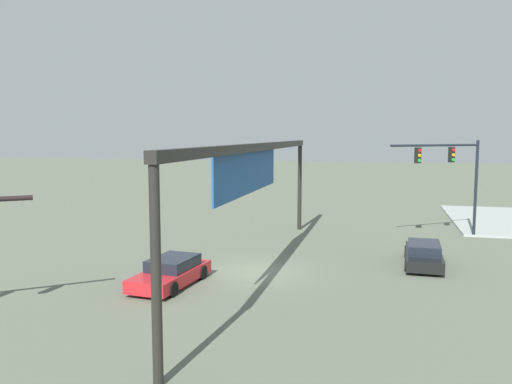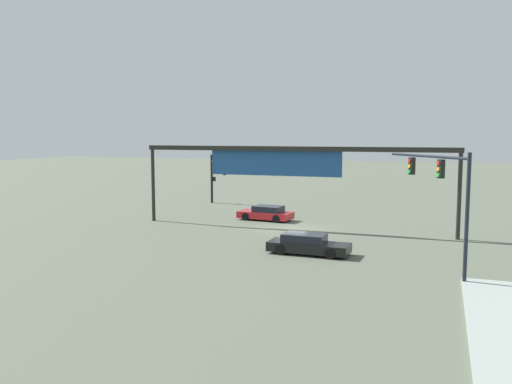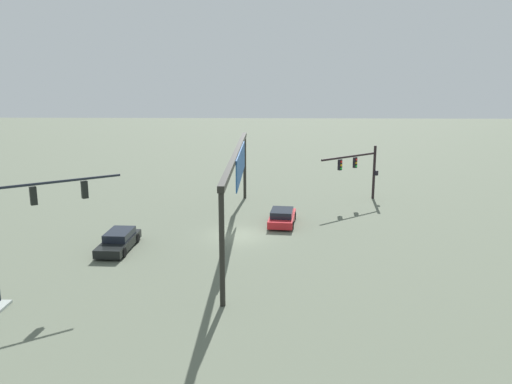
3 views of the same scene
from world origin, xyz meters
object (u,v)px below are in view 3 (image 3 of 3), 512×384
traffic_signal_opposite_side (361,166)px  sedan_car_waiting_far (282,217)px  traffic_signal_near_corner (32,211)px  sedan_car_approaching (119,241)px

traffic_signal_opposite_side → sedan_car_waiting_far: 10.95m
traffic_signal_near_corner → sedan_car_waiting_far: bearing=10.1°
traffic_signal_opposite_side → sedan_car_approaching: 23.23m
traffic_signal_near_corner → sedan_car_waiting_far: traffic_signal_near_corner is taller
traffic_signal_near_corner → sedan_car_approaching: size_ratio=1.28×
traffic_signal_opposite_side → sedan_car_waiting_far: traffic_signal_opposite_side is taller
sedan_car_waiting_far → traffic_signal_opposite_side: bearing=-37.4°
traffic_signal_near_corner → traffic_signal_opposite_side: traffic_signal_near_corner is taller
traffic_signal_opposite_side → sedan_car_approaching: (13.95, -18.36, -2.79)m
traffic_signal_near_corner → sedan_car_waiting_far: (-13.71, 13.19, -4.00)m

